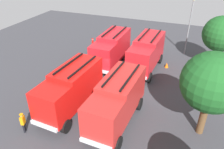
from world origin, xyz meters
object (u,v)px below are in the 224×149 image
object	(u,v)px
firefighter_2	(123,45)
tree_0	(221,34)
fire_truck_0	(111,48)
fire_truck_3	(117,100)
lamppost	(190,23)
firefighter_0	(93,44)
firefighter_1	(23,122)
fire_truck_2	(146,52)
firefighter_3	(45,99)
tree_1	(212,83)
fire_truck_1	(71,88)
traffic_cone_0	(167,65)

from	to	relation	value
firefighter_2	tree_0	distance (m)	11.93
fire_truck_0	fire_truck_3	size ratio (longest dim) A/B	0.99
lamppost	firefighter_0	bearing A→B (deg)	-73.91
firefighter_1	fire_truck_3	bearing A→B (deg)	11.67
fire_truck_0	fire_truck_2	size ratio (longest dim) A/B	0.99
fire_truck_3	firefighter_2	xyz separation A→B (m)	(-13.50, -4.13, -1.21)
fire_truck_0	firefighter_3	bearing A→B (deg)	-11.88
tree_1	firefighter_0	bearing A→B (deg)	-127.67
fire_truck_0	firefighter_1	xyz separation A→B (m)	(12.95, -2.05, -1.20)
lamppost	fire_truck_3	bearing A→B (deg)	-13.91
tree_0	fire_truck_1	bearing A→B (deg)	-42.00
tree_1	fire_truck_1	bearing A→B (deg)	-84.68
firefighter_0	firefighter_2	world-z (taller)	firefighter_0
fire_truck_2	tree_0	distance (m)	8.33
fire_truck_0	tree_0	xyz separation A→B (m)	(-3.75, 11.49, 1.94)
fire_truck_1	firefighter_0	xyz separation A→B (m)	(-12.08, -3.80, -1.17)
fire_truck_2	firefighter_3	world-z (taller)	fire_truck_2
fire_truck_0	fire_truck_2	distance (m)	4.15
tree_0	firefighter_3	bearing A→B (deg)	-44.91
firefighter_3	traffic_cone_0	bearing A→B (deg)	-89.22
fire_truck_2	firefighter_1	size ratio (longest dim) A/B	4.29
firefighter_0	tree_0	size ratio (longest dim) A/B	0.29
fire_truck_1	firefighter_2	distance (m)	13.36
fire_truck_1	firefighter_3	distance (m)	2.59
fire_truck_1	firefighter_0	bearing A→B (deg)	-159.04
fire_truck_0	tree_1	xyz separation A→B (m)	(8.12, 10.49, 2.31)
fire_truck_2	tree_1	bearing A→B (deg)	39.66
tree_0	traffic_cone_0	bearing A→B (deg)	-67.50
fire_truck_0	firefighter_3	distance (m)	10.31
fire_truck_1	fire_truck_2	distance (m)	10.36
tree_1	traffic_cone_0	xyz separation A→B (m)	(-9.77, -4.09, -4.16)
fire_truck_2	lamppost	xyz separation A→B (m)	(-6.06, 3.88, 2.04)
firefighter_3	lamppost	world-z (taller)	lamppost
fire_truck_1	traffic_cone_0	distance (m)	12.69
fire_truck_1	fire_truck_2	world-z (taller)	same
fire_truck_0	firefighter_3	world-z (taller)	fire_truck_0
fire_truck_2	firefighter_0	world-z (taller)	fire_truck_2
firefighter_1	firefighter_3	bearing A→B (deg)	74.27
fire_truck_2	firefighter_3	size ratio (longest dim) A/B	4.18
fire_truck_1	lamppost	bearing A→B (deg)	155.95
firefighter_0	fire_truck_1	bearing A→B (deg)	82.96
firefighter_1	tree_0	xyz separation A→B (m)	(-16.70, 13.54, 3.13)
firefighter_2	lamppost	distance (m)	8.93
firefighter_0	firefighter_2	xyz separation A→B (m)	(-1.22, 3.88, -0.04)
fire_truck_1	tree_1	world-z (taller)	tree_1
tree_0	lamppost	xyz separation A→B (m)	(-2.66, -3.48, 0.10)
fire_truck_2	tree_0	xyz separation A→B (m)	(-3.40, 7.36, 1.94)
firefighter_0	firefighter_3	size ratio (longest dim) A/B	1.00
fire_truck_3	firefighter_1	distance (m)	7.27
fire_truck_1	firefighter_1	distance (m)	4.48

